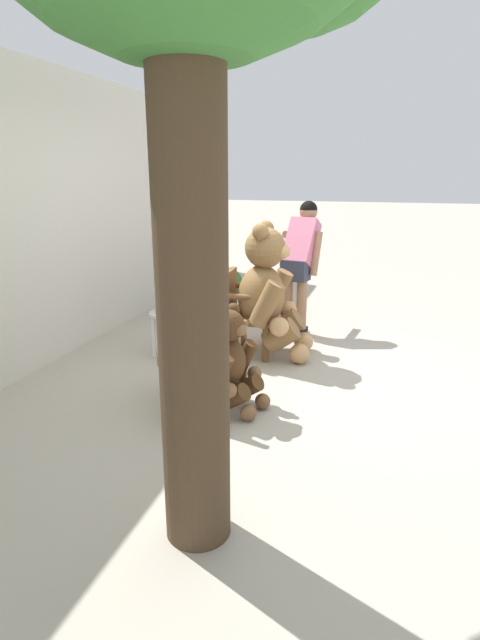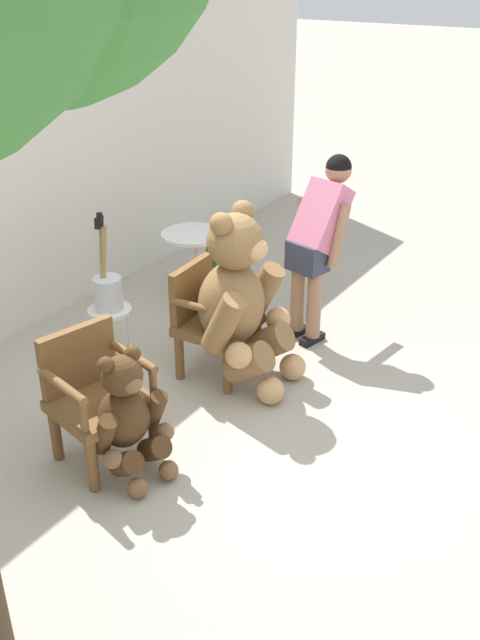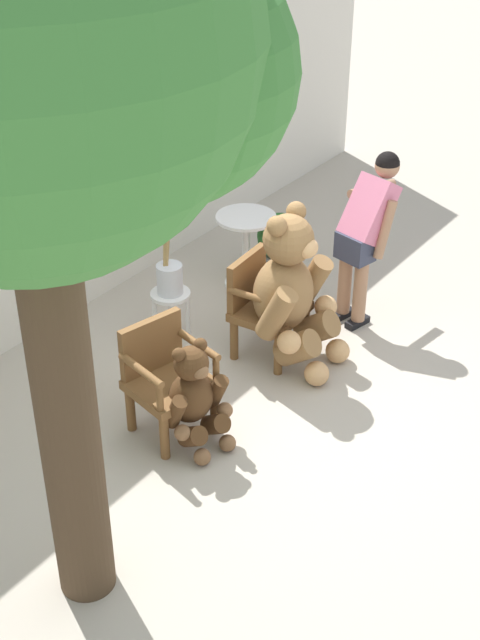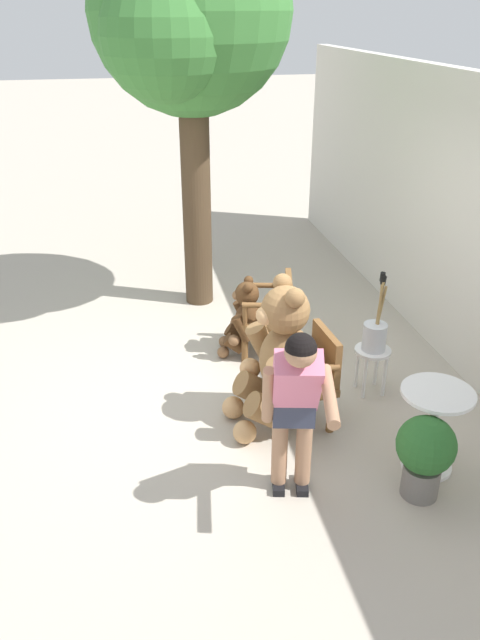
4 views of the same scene
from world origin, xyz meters
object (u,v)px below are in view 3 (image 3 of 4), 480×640
object	(u,v)px
wooden_chair_left	(166,376)
teddy_bear_small	(195,397)
white_stool	(171,303)
brush_bucket	(169,275)
potted_plant	(280,242)
patio_tree	(45,53)
wooden_chair_right	(264,303)
person_visitor	(367,226)
teddy_bear_large	(291,290)
round_side_table	(246,242)

from	to	relation	value
wooden_chair_left	teddy_bear_small	distance (m)	0.29
white_stool	brush_bucket	distance (m)	0.27
potted_plant	teddy_bear_small	bearing A→B (deg)	-160.15
teddy_bear_small	patio_tree	distance (m)	3.10
wooden_chair_left	wooden_chair_right	bearing A→B (deg)	0.07
wooden_chair_right	wooden_chair_left	bearing A→B (deg)	-179.93
person_visitor	white_stool	xyz separation A→B (m)	(-1.27, 1.13, -0.55)
wooden_chair_right	teddy_bear_small	world-z (taller)	wooden_chair_right
potted_plant	white_stool	bearing A→B (deg)	173.36
teddy_bear_large	person_visitor	size ratio (longest dim) A/B	0.90
brush_bucket	white_stool	bearing A→B (deg)	-87.92
potted_plant	wooden_chair_left	bearing A→B (deg)	-166.27
white_stool	brush_bucket	xyz separation A→B (m)	(-0.00, 0.00, 0.27)
teddy_bear_large	brush_bucket	bearing A→B (deg)	108.04
wooden_chair_left	potted_plant	xyz separation A→B (m)	(2.36, 0.58, -0.07)
wooden_chair_right	potted_plant	distance (m)	1.24
teddy_bear_small	person_visitor	bearing A→B (deg)	-2.64
wooden_chair_left	teddy_bear_large	bearing A→B (deg)	-11.30
teddy_bear_small	potted_plant	xyz separation A→B (m)	(2.38, 0.86, -0.02)
white_stool	potted_plant	bearing A→B (deg)	-6.64
brush_bucket	wooden_chair_left	bearing A→B (deg)	-141.73
teddy_bear_large	white_stool	xyz separation A→B (m)	(-0.32, 0.99, -0.31)
person_visitor	potted_plant	world-z (taller)	person_visitor
teddy_bear_small	potted_plant	bearing A→B (deg)	19.85
brush_bucket	round_side_table	bearing A→B (deg)	1.63
teddy_bear_large	potted_plant	world-z (taller)	teddy_bear_large
teddy_bear_small	white_stool	xyz separation A→B (m)	(0.97, 1.03, -0.06)
person_visitor	teddy_bear_small	bearing A→B (deg)	177.36
brush_bucket	patio_tree	distance (m)	3.70
patio_tree	potted_plant	size ratio (longest dim) A/B	6.38
wooden_chair_left	white_stool	size ratio (longest dim) A/B	1.87
white_stool	patio_tree	xyz separation A→B (m)	(-2.29, -1.37, 2.84)
teddy_bear_small	person_visitor	world-z (taller)	person_visitor
teddy_bear_large	wooden_chair_right	bearing A→B (deg)	92.28
round_side_table	patio_tree	bearing A→B (deg)	-157.79
teddy_bear_large	round_side_table	distance (m)	1.33
person_visitor	brush_bucket	xyz separation A→B (m)	(-1.27, 1.13, -0.28)
person_visitor	round_side_table	size ratio (longest dim) A/B	2.10
wooden_chair_right	potted_plant	bearing A→B (deg)	27.54
teddy_bear_small	potted_plant	size ratio (longest dim) A/B	1.24
teddy_bear_large	brush_bucket	world-z (taller)	teddy_bear_large
brush_bucket	person_visitor	bearing A→B (deg)	-41.66
teddy_bear_large	patio_tree	distance (m)	3.66
patio_tree	wooden_chair_right	bearing A→B (deg)	13.52
round_side_table	patio_tree	size ratio (longest dim) A/B	0.17
round_side_table	potted_plant	bearing A→B (deg)	-35.67
person_visitor	wooden_chair_left	bearing A→B (deg)	170.06
teddy_bear_large	brush_bucket	size ratio (longest dim) A/B	1.76
brush_bucket	round_side_table	size ratio (longest dim) A/B	1.07
teddy_bear_large	round_side_table	bearing A→B (deg)	51.65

